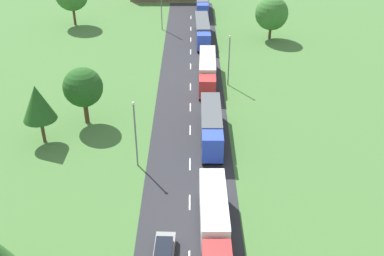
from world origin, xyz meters
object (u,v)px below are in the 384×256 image
at_px(truck_second, 212,125).
at_px(tree_oak, 84,87).
at_px(lamppost_fourth, 163,5).
at_px(tree_ash, 39,103).
at_px(truck_third, 209,70).
at_px(car_second, 165,251).
at_px(truck_fifth, 204,4).
at_px(lamppost_second, 136,131).
at_px(truck_lead, 215,220).
at_px(lamppost_third, 230,58).
at_px(truck_fourth, 204,29).
at_px(tree_pine, 273,14).

xyz_separation_m(truck_second, tree_oak, (-16.40, 4.22, 3.06)).
xyz_separation_m(lamppost_fourth, tree_ash, (-12.31, -42.52, 0.32)).
xyz_separation_m(truck_third, car_second, (-4.87, -36.61, -1.29)).
relative_size(truck_fifth, lamppost_second, 1.48).
height_order(truck_lead, tree_ash, tree_ash).
bearing_deg(lamppost_fourth, lamppost_third, -65.87).
relative_size(truck_lead, car_second, 2.79).
relative_size(truck_second, lamppost_second, 1.46).
bearing_deg(lamppost_third, truck_fourth, 100.20).
bearing_deg(tree_pine, truck_fourth, -177.14).
distance_m(lamppost_second, tree_pine, 47.14).
relative_size(truck_third, car_second, 3.04).
xyz_separation_m(truck_fourth, tree_pine, (13.01, 0.65, 2.87)).
relative_size(truck_second, truck_third, 0.92).
xyz_separation_m(lamppost_second, lamppost_fourth, (0.17, 47.59, 0.51)).
relative_size(truck_second, truck_fifth, 0.99).
xyz_separation_m(truck_fifth, tree_oak, (-16.30, -48.62, 3.05)).
bearing_deg(truck_fifth, truck_third, -89.85).
height_order(truck_third, truck_fourth, truck_third).
height_order(truck_second, truck_third, truck_third).
xyz_separation_m(truck_fifth, car_second, (-4.77, -72.69, -1.27)).
distance_m(truck_third, tree_pine, 23.55).
xyz_separation_m(truck_second, lamppost_third, (3.19, 15.87, 2.35)).
bearing_deg(truck_second, truck_fifth, 90.11).
xyz_separation_m(truck_fifth, lamppost_fourth, (-8.40, -10.87, 2.98)).
bearing_deg(truck_lead, tree_pine, 76.39).
bearing_deg(truck_third, tree_pine, 57.32).
relative_size(truck_third, tree_oak, 1.70).
height_order(truck_fourth, car_second, truck_fourth).
xyz_separation_m(truck_lead, car_second, (-4.51, -2.65, -1.25)).
relative_size(truck_lead, truck_fourth, 0.86).
bearing_deg(lamppost_second, truck_third, 68.81).
relative_size(truck_second, car_second, 2.78).
distance_m(lamppost_third, tree_pine, 22.63).
distance_m(lamppost_fourth, tree_pine, 21.84).
relative_size(tree_oak, tree_pine, 0.96).
height_order(lamppost_fourth, tree_oak, lamppost_fourth).
height_order(truck_second, tree_oak, tree_oak).
height_order(truck_fourth, lamppost_second, lamppost_second).
height_order(truck_lead, lamppost_third, lamppost_third).
xyz_separation_m(lamppost_second, tree_oak, (-7.72, 9.84, 0.58)).
relative_size(truck_fifth, tree_ash, 1.59).
relative_size(truck_third, truck_fourth, 0.94).
xyz_separation_m(lamppost_fourth, tree_oak, (-7.90, -37.75, 0.07)).
distance_m(lamppost_third, tree_ash, 29.09).
bearing_deg(lamppost_second, tree_ash, 157.32).
distance_m(truck_second, truck_fifth, 52.84).
bearing_deg(truck_second, car_second, -103.79).
bearing_deg(tree_ash, truck_lead, -39.15).
height_order(truck_lead, truck_second, truck_lead).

